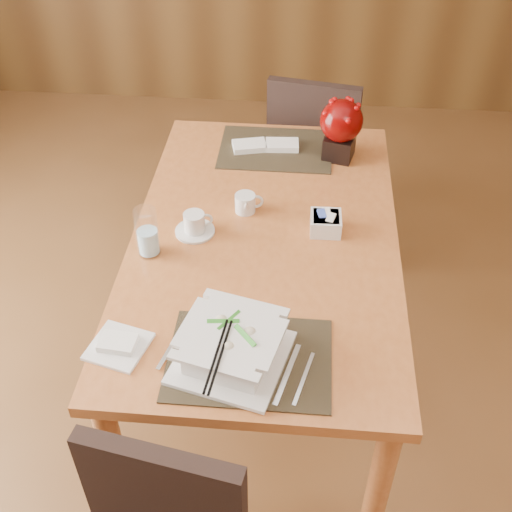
# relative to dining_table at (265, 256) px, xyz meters

# --- Properties ---
(ground) EXTENTS (6.00, 6.00, 0.00)m
(ground) POSITION_rel_dining_table_xyz_m (0.00, -0.60, -0.65)
(ground) COLOR brown
(ground) RESTS_ON ground
(dining_table) EXTENTS (0.90, 1.50, 0.75)m
(dining_table) POSITION_rel_dining_table_xyz_m (0.00, 0.00, 0.00)
(dining_table) COLOR #B86733
(dining_table) RESTS_ON ground
(placemat_near) EXTENTS (0.45, 0.33, 0.01)m
(placemat_near) POSITION_rel_dining_table_xyz_m (0.00, -0.55, 0.10)
(placemat_near) COLOR black
(placemat_near) RESTS_ON dining_table
(placemat_far) EXTENTS (0.45, 0.33, 0.01)m
(placemat_far) POSITION_rel_dining_table_xyz_m (0.00, 0.55, 0.10)
(placemat_far) COLOR black
(placemat_far) RESTS_ON dining_table
(soup_setting) EXTENTS (0.35, 0.35, 0.12)m
(soup_setting) POSITION_rel_dining_table_xyz_m (-0.05, -0.56, 0.15)
(soup_setting) COLOR silver
(soup_setting) RESTS_ON dining_table
(coffee_cup) EXTENTS (0.14, 0.14, 0.08)m
(coffee_cup) POSITION_rel_dining_table_xyz_m (-0.24, -0.01, 0.13)
(coffee_cup) COLOR silver
(coffee_cup) RESTS_ON dining_table
(water_glass) EXTENTS (0.09, 0.09, 0.17)m
(water_glass) POSITION_rel_dining_table_xyz_m (-0.37, -0.13, 0.18)
(water_glass) COLOR white
(water_glass) RESTS_ON dining_table
(creamer_jug) EXTENTS (0.11, 0.11, 0.07)m
(creamer_jug) POSITION_rel_dining_table_xyz_m (-0.08, 0.13, 0.13)
(creamer_jug) COLOR silver
(creamer_jug) RESTS_ON dining_table
(sugar_caddy) EXTENTS (0.11, 0.11, 0.06)m
(sugar_caddy) POSITION_rel_dining_table_xyz_m (0.20, 0.04, 0.13)
(sugar_caddy) COLOR silver
(sugar_caddy) RESTS_ON dining_table
(berry_decor) EXTENTS (0.17, 0.17, 0.25)m
(berry_decor) POSITION_rel_dining_table_xyz_m (0.25, 0.51, 0.24)
(berry_decor) COLOR black
(berry_decor) RESTS_ON dining_table
(napkins_far) EXTENTS (0.27, 0.13, 0.02)m
(napkins_far) POSITION_rel_dining_table_xyz_m (-0.03, 0.55, 0.11)
(napkins_far) COLOR white
(napkins_far) RESTS_ON dining_table
(bread_plate) EXTENTS (0.19, 0.19, 0.01)m
(bread_plate) POSITION_rel_dining_table_xyz_m (-0.37, -0.54, 0.10)
(bread_plate) COLOR silver
(bread_plate) RESTS_ON dining_table
(far_chair) EXTENTS (0.49, 0.49, 0.91)m
(far_chair) POSITION_rel_dining_table_xyz_m (0.16, 0.94, -0.14)
(far_chair) COLOR black
(far_chair) RESTS_ON ground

